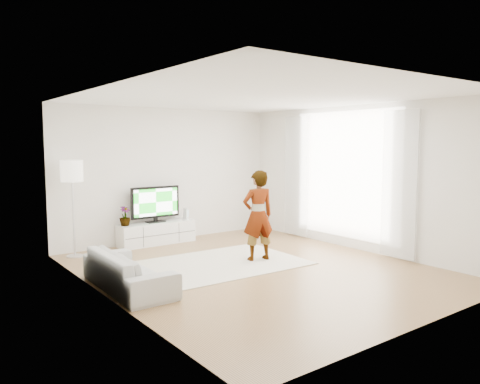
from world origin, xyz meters
TOP-DOWN VIEW (x-y plane):
  - floor at (0.00, 0.00)m, footprint 6.00×6.00m
  - ceiling at (0.00, 0.00)m, footprint 6.00×6.00m
  - wall_left at (-2.50, 0.00)m, footprint 0.02×6.00m
  - wall_right at (2.50, 0.00)m, footprint 0.02×6.00m
  - wall_back at (0.00, 3.00)m, footprint 5.00×0.02m
  - wall_front at (0.00, -3.00)m, footprint 5.00×0.02m
  - window at (2.48, 0.30)m, footprint 0.01×2.60m
  - curtain_near at (2.40, -1.00)m, footprint 0.04×0.70m
  - curtain_far at (2.40, 1.60)m, footprint 0.04×0.70m
  - media_console at (-0.43, 2.76)m, footprint 1.60×0.45m
  - television at (-0.43, 2.79)m, footprint 1.06×0.21m
  - game_console at (0.27, 2.76)m, footprint 0.07×0.17m
  - potted_plant at (-1.11, 2.77)m, footprint 0.27×0.27m
  - rug at (-0.23, 0.65)m, footprint 2.75×2.02m
  - player at (0.39, 0.45)m, footprint 0.64×0.49m
  - sofa at (-2.10, 0.30)m, footprint 0.74×1.85m
  - floor_lamp at (-2.13, 2.67)m, footprint 0.39×0.39m

SIDE VIEW (x-z plane):
  - floor at x=0.00m, z-range 0.00..0.00m
  - rug at x=-0.23m, z-range 0.00..0.01m
  - media_console at x=-0.43m, z-range 0.00..0.45m
  - sofa at x=-2.10m, z-range 0.00..0.54m
  - game_console at x=0.27m, z-range 0.45..0.68m
  - potted_plant at x=-1.11m, z-range 0.45..0.83m
  - player at x=0.39m, z-range 0.01..1.60m
  - television at x=-0.43m, z-range 0.48..1.22m
  - curtain_near at x=2.40m, z-range 0.05..2.65m
  - curtain_far at x=2.40m, z-range 0.05..2.65m
  - wall_left at x=-2.50m, z-range 0.00..2.80m
  - wall_right at x=2.50m, z-range 0.00..2.80m
  - wall_back at x=0.00m, z-range 0.00..2.80m
  - wall_front at x=0.00m, z-range 0.00..2.80m
  - window at x=2.48m, z-range 0.20..2.70m
  - floor_lamp at x=-2.13m, z-range 0.61..2.37m
  - ceiling at x=0.00m, z-range 2.80..2.80m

